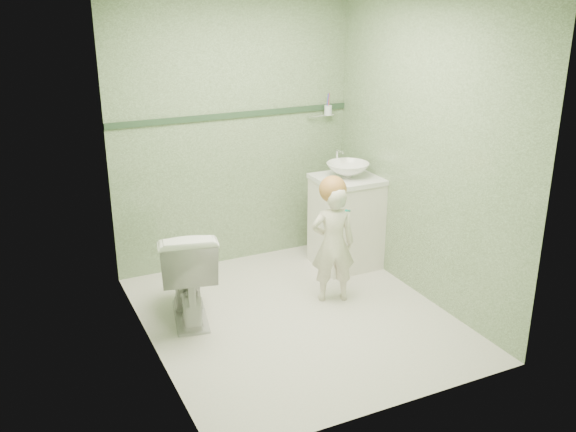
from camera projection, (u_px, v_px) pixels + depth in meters
ground at (296, 317)px, 4.93m from camera, size 2.50×2.50×0.00m
room_shell at (297, 167)px, 4.52m from camera, size 2.50×2.54×2.40m
trim_stripe at (234, 115)px, 5.52m from camera, size 2.20×0.02×0.05m
vanity at (346, 223)px, 5.72m from camera, size 0.52×0.50×0.80m
counter at (347, 179)px, 5.58m from camera, size 0.54×0.52×0.04m
basin at (348, 170)px, 5.56m from camera, size 0.37×0.37×0.13m
faucet at (337, 156)px, 5.69m from camera, size 0.03×0.13×0.18m
cup_holder at (327, 110)px, 5.84m from camera, size 0.26×0.07×0.21m
toilet at (187, 272)px, 4.81m from camera, size 0.57×0.81×0.75m
toddler at (333, 244)px, 5.05m from camera, size 0.41×0.33×0.96m
hair_cap at (333, 189)px, 4.92m from camera, size 0.21×0.21×0.21m
teal_toothbrush at (347, 210)px, 4.83m from camera, size 0.11×0.14×0.08m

